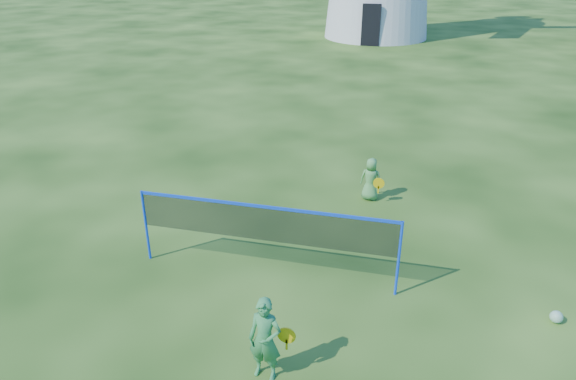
# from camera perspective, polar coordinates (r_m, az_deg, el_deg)

# --- Properties ---
(ground) EXTENTS (220.00, 220.00, 0.00)m
(ground) POSITION_cam_1_polar(r_m,az_deg,el_deg) (10.72, -1.71, -8.26)
(ground) COLOR black
(ground) RESTS_ON ground
(badminton_net) EXTENTS (5.05, 0.05, 1.55)m
(badminton_net) POSITION_cam_1_polar(r_m,az_deg,el_deg) (9.85, -2.51, -3.80)
(badminton_net) COLOR blue
(badminton_net) RESTS_ON ground
(player_girl) EXTENTS (0.69, 0.38, 1.39)m
(player_girl) POSITION_cam_1_polar(r_m,az_deg,el_deg) (7.98, -2.49, -15.92)
(player_girl) COLOR #378945
(player_girl) RESTS_ON ground
(player_boy) EXTENTS (0.64, 0.43, 1.10)m
(player_boy) POSITION_cam_1_polar(r_m,az_deg,el_deg) (13.26, 8.98, 1.16)
(player_boy) COLOR #529D4C
(player_boy) RESTS_ON ground
(play_ball) EXTENTS (0.22, 0.22, 0.22)m
(play_ball) POSITION_cam_1_polar(r_m,az_deg,el_deg) (10.36, 27.14, -12.17)
(play_ball) COLOR green
(play_ball) RESTS_ON ground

